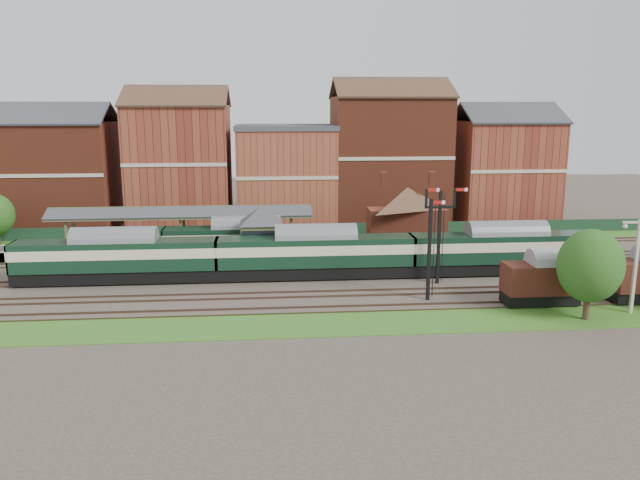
{
  "coord_description": "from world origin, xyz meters",
  "views": [
    {
      "loc": [
        -2.39,
        -52.93,
        14.87
      ],
      "look_at": [
        2.3,
        2.0,
        3.0
      ],
      "focal_mm": 35.0,
      "sensor_mm": 36.0,
      "label": 1
    }
  ],
  "objects": [
    {
      "name": "semaphore_bracket",
      "position": [
        12.04,
        -2.5,
        4.63
      ],
      "size": [
        3.6,
        0.25,
        8.18
      ],
      "color": "black",
      "rests_on": "ground"
    },
    {
      "name": "goods_van_a",
      "position": [
        18.18,
        -9.0,
        1.94
      ],
      "size": [
        5.59,
        2.42,
        3.39
      ],
      "color": "black",
      "rests_on": "ground"
    },
    {
      "name": "yard_lamp",
      "position": [
        24.0,
        -11.5,
        3.99
      ],
      "size": [
        2.6,
        0.22,
        7.0
      ],
      "color": "beige",
      "rests_on": "ground"
    },
    {
      "name": "town_backdrop",
      "position": [
        -0.18,
        25.0,
        7.0
      ],
      "size": [
        69.0,
        10.0,
        16.0
      ],
      "color": "brown",
      "rests_on": "ground"
    },
    {
      "name": "signal_box",
      "position": [
        -3.0,
        3.25,
        3.19
      ],
      "size": [
        5.4,
        5.4,
        6.0
      ],
      "color": "#586D4D",
      "rests_on": "ground"
    },
    {
      "name": "brick_hut",
      "position": [
        5.0,
        3.25,
        1.2
      ],
      "size": [
        3.2,
        2.64,
        2.94
      ],
      "color": "maroon",
      "rests_on": "ground"
    },
    {
      "name": "dmu_train",
      "position": [
        1.75,
        0.0,
        2.32
      ],
      "size": [
        51.37,
        2.7,
        3.95
      ],
      "color": "black",
      "rests_on": "ground"
    },
    {
      "name": "tree_far",
      "position": [
        19.98,
        -12.63,
        3.97
      ],
      "size": [
        4.5,
        4.5,
        6.57
      ],
      "color": "#382619",
      "rests_on": "ground"
    },
    {
      "name": "grass_back",
      "position": [
        0.0,
        16.0,
        0.03
      ],
      "size": [
        90.0,
        4.5,
        0.06
      ],
      "primitive_type": "cube",
      "color": "#2D6619",
      "rests_on": "ground"
    },
    {
      "name": "canopy",
      "position": [
        -11.0,
        9.75,
        4.58
      ],
      "size": [
        26.0,
        3.89,
        4.08
      ],
      "color": "brown",
      "rests_on": "platform"
    },
    {
      "name": "semaphore_siding",
      "position": [
        10.02,
        -7.0,
        4.16
      ],
      "size": [
        1.23,
        0.25,
        8.0
      ],
      "color": "black",
      "rests_on": "ground"
    },
    {
      "name": "grass_front",
      "position": [
        0.0,
        -12.0,
        0.03
      ],
      "size": [
        90.0,
        5.0,
        0.06
      ],
      "primitive_type": "cube",
      "color": "#2D6619",
      "rests_on": "ground"
    },
    {
      "name": "fence",
      "position": [
        0.0,
        18.0,
        0.75
      ],
      "size": [
        90.0,
        0.12,
        1.5
      ],
      "primitive_type": "cube",
      "color": "#193823",
      "rests_on": "ground"
    },
    {
      "name": "platform",
      "position": [
        -5.0,
        9.75,
        0.5
      ],
      "size": [
        55.0,
        3.4,
        1.0
      ],
      "primitive_type": "cube",
      "color": "#2D2D2D",
      "rests_on": "ground"
    },
    {
      "name": "platform_railcar",
      "position": [
        -4.46,
        6.5,
        2.16
      ],
      "size": [
        15.89,
        2.51,
        3.66
      ],
      "color": "black",
      "rests_on": "ground"
    },
    {
      "name": "station_building",
      "position": [
        12.0,
        9.75,
        3.96
      ],
      "size": [
        8.1,
        8.1,
        5.9
      ],
      "color": "brown",
      "rests_on": "platform"
    },
    {
      "name": "ground",
      "position": [
        0.0,
        0.0,
        0.0
      ],
      "size": [
        160.0,
        160.0,
        0.0
      ],
      "primitive_type": "plane",
      "color": "#473D33",
      "rests_on": "ground"
    }
  ]
}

